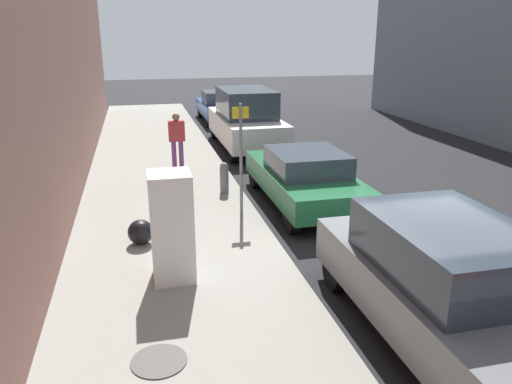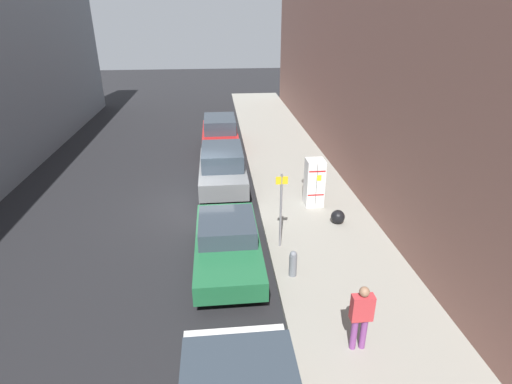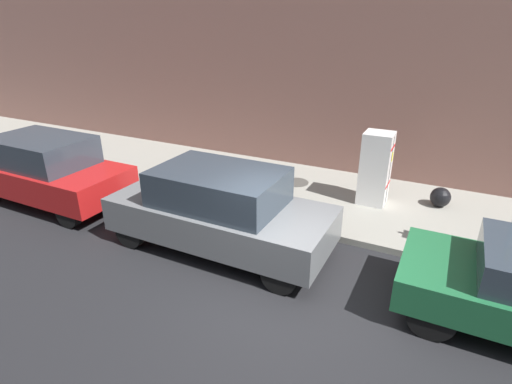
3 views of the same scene
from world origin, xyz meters
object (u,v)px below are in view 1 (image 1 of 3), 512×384
(discarded_refrigerator, at_px, (172,227))
(street_sign_post, at_px, (241,153))
(parked_sedan_green, at_px, (304,177))
(parked_hatchback_blue, at_px, (220,106))
(parked_van_white, at_px, (246,119))
(parked_suv_gray, at_px, (445,282))
(fire_hydrant, at_px, (224,177))
(pedestrian_walking_far, at_px, (177,137))
(trash_bag, at_px, (141,232))

(discarded_refrigerator, xyz_separation_m, street_sign_post, (1.73, 2.83, 0.47))
(parked_sedan_green, bearing_deg, parked_hatchback_blue, 90.00)
(parked_sedan_green, bearing_deg, parked_van_white, 90.00)
(discarded_refrigerator, distance_m, parked_suv_gray, 4.17)
(street_sign_post, relative_size, fire_hydrant, 3.12)
(pedestrian_walking_far, height_order, parked_van_white, parked_van_white)
(parked_suv_gray, bearing_deg, parked_van_white, 90.00)
(trash_bag, xyz_separation_m, parked_hatchback_blue, (3.91, 14.22, 0.34))
(fire_hydrant, relative_size, parked_van_white, 0.15)
(fire_hydrant, xyz_separation_m, trash_bag, (-2.13, -2.83, -0.16))
(discarded_refrigerator, xyz_separation_m, parked_sedan_green, (3.40, 3.37, -0.32))
(street_sign_post, height_order, parked_sedan_green, street_sign_post)
(trash_bag, height_order, parked_van_white, parked_van_white)
(parked_suv_gray, relative_size, parked_hatchback_blue, 1.11)
(pedestrian_walking_far, xyz_separation_m, parked_sedan_green, (2.71, -3.78, -0.36))
(parked_van_white, bearing_deg, trash_bag, -115.07)
(trash_bag, relative_size, parked_van_white, 0.10)
(parked_hatchback_blue, bearing_deg, fire_hydrant, -98.89)
(discarded_refrigerator, distance_m, fire_hydrant, 4.70)
(pedestrian_walking_far, xyz_separation_m, parked_hatchback_blue, (2.71, 8.63, -0.36))
(parked_van_white, relative_size, parked_hatchback_blue, 1.24)
(trash_bag, distance_m, pedestrian_walking_far, 5.76)
(street_sign_post, xyz_separation_m, trash_bag, (-2.24, -1.27, -1.14))
(fire_hydrant, distance_m, pedestrian_walking_far, 2.96)
(street_sign_post, bearing_deg, parked_suv_gray, -72.36)
(street_sign_post, distance_m, parked_suv_gray, 5.53)
(parked_sedan_green, bearing_deg, trash_bag, -155.13)
(pedestrian_walking_far, relative_size, parked_hatchback_blue, 0.40)
(parked_van_white, height_order, parked_hatchback_blue, parked_van_white)
(discarded_refrigerator, relative_size, trash_bag, 3.73)
(fire_hydrant, bearing_deg, parked_van_white, 72.13)
(fire_hydrant, bearing_deg, parked_suv_gray, -75.31)
(street_sign_post, xyz_separation_m, fire_hydrant, (-0.12, 1.56, -0.98))
(fire_hydrant, bearing_deg, parked_hatchback_blue, 81.11)
(fire_hydrant, height_order, pedestrian_walking_far, pedestrian_walking_far)
(discarded_refrigerator, height_order, fire_hydrant, discarded_refrigerator)
(discarded_refrigerator, distance_m, parked_hatchback_blue, 16.14)
(parked_hatchback_blue, bearing_deg, parked_suv_gray, -90.00)
(trash_bag, xyz_separation_m, pedestrian_walking_far, (1.20, 5.59, 0.70))
(fire_hydrant, height_order, parked_sedan_green, parked_sedan_green)
(fire_hydrant, distance_m, parked_van_white, 5.83)
(fire_hydrant, bearing_deg, trash_bag, -126.93)
(parked_van_white, bearing_deg, parked_suv_gray, -90.00)
(parked_van_white, bearing_deg, discarded_refrigerator, -108.92)
(discarded_refrigerator, height_order, street_sign_post, street_sign_post)
(pedestrian_walking_far, bearing_deg, trash_bag, -126.39)
(trash_bag, distance_m, parked_suv_gray, 5.59)
(trash_bag, relative_size, parked_hatchback_blue, 0.12)
(trash_bag, bearing_deg, parked_sedan_green, 24.87)
(street_sign_post, xyz_separation_m, parked_hatchback_blue, (1.66, 12.95, -0.80))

